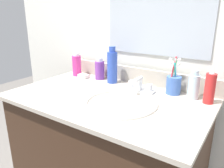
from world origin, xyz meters
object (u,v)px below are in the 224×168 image
object	(u,v)px
bottle_soap_pink	(77,65)
cup_blue_plastic	(173,84)
soap_bar	(84,76)
faucet	(140,86)
bottle_cream_purple	(100,69)
bottle_spray_red	(210,88)
bottle_gel_clear	(194,86)
bottle_shampoo_blue	(112,66)

from	to	relation	value
bottle_soap_pink	cup_blue_plastic	distance (m)	0.64
bottle_soap_pink	soap_bar	distance (m)	0.10
faucet	bottle_cream_purple	world-z (taller)	bottle_cream_purple
faucet	bottle_cream_purple	bearing A→B (deg)	167.64
bottle_soap_pink	soap_bar	bearing A→B (deg)	-16.65
bottle_cream_purple	bottle_spray_red	bearing A→B (deg)	-3.04
bottle_cream_purple	soap_bar	world-z (taller)	bottle_cream_purple
bottle_soap_pink	bottle_spray_red	xyz separation A→B (m)	(0.82, -0.02, 0.00)
bottle_gel_clear	cup_blue_plastic	world-z (taller)	cup_blue_plastic
bottle_cream_purple	bottle_soap_pink	bearing A→B (deg)	-174.09
bottle_gel_clear	cup_blue_plastic	xyz separation A→B (m)	(-0.10, 0.01, -0.01)
bottle_cream_purple	soap_bar	distance (m)	0.12
cup_blue_plastic	soap_bar	distance (m)	0.57
faucet	bottle_gel_clear	size ratio (longest dim) A/B	1.14
bottle_cream_purple	bottle_gel_clear	xyz separation A→B (m)	(0.57, -0.02, 0.00)
bottle_shampoo_blue	bottle_spray_red	distance (m)	0.54
faucet	bottle_cream_purple	xyz separation A→B (m)	(-0.31, 0.07, 0.03)
bottle_shampoo_blue	cup_blue_plastic	world-z (taller)	bottle_shampoo_blue
soap_bar	cup_blue_plastic	bearing A→B (deg)	3.78
faucet	soap_bar	world-z (taller)	faucet
cup_blue_plastic	bottle_soap_pink	bearing A→B (deg)	-178.66
bottle_shampoo_blue	bottle_gel_clear	xyz separation A→B (m)	(0.47, 0.00, -0.03)
bottle_cream_purple	bottle_shampoo_blue	distance (m)	0.11
bottle_spray_red	soap_bar	world-z (taller)	bottle_spray_red
bottle_gel_clear	cup_blue_plastic	distance (m)	0.10
cup_blue_plastic	soap_bar	size ratio (longest dim) A/B	3.03
bottle_cream_purple	cup_blue_plastic	world-z (taller)	cup_blue_plastic
bottle_soap_pink	cup_blue_plastic	bearing A→B (deg)	1.34
bottle_shampoo_blue	bottle_soap_pink	distance (m)	0.28
cup_blue_plastic	bottle_spray_red	bearing A→B (deg)	-10.06
bottle_soap_pink	cup_blue_plastic	world-z (taller)	cup_blue_plastic
soap_bar	bottle_shampoo_blue	bearing A→B (deg)	6.27
bottle_cream_purple	bottle_shampoo_blue	xyz separation A→B (m)	(0.11, -0.02, 0.04)
soap_bar	bottle_gel_clear	bearing A→B (deg)	2.17
bottle_gel_clear	bottle_shampoo_blue	bearing A→B (deg)	-179.64
bottle_shampoo_blue	cup_blue_plastic	bearing A→B (deg)	2.38
bottle_shampoo_blue	bottle_spray_red	bearing A→B (deg)	-1.72
faucet	bottle_soap_pink	world-z (taller)	bottle_soap_pink
cup_blue_plastic	bottle_shampoo_blue	bearing A→B (deg)	-177.62
bottle_gel_clear	cup_blue_plastic	size ratio (longest dim) A/B	0.73
bottle_cream_purple	bottle_spray_red	xyz separation A→B (m)	(0.65, -0.03, 0.01)
faucet	cup_blue_plastic	size ratio (longest dim) A/B	0.83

